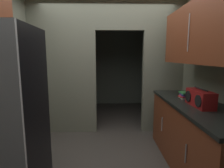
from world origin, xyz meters
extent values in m
cube|color=gray|center=(-0.86, 1.33, 1.30)|extent=(1.28, 0.12, 2.60)
cube|color=gray|center=(1.11, 1.33, 1.30)|extent=(0.79, 0.12, 2.60)
cube|color=gray|center=(0.24, 1.33, 2.31)|extent=(0.93, 0.12, 0.58)
cube|color=gray|center=(0.00, 3.57, 1.30)|extent=(3.00, 0.10, 2.60)
cube|color=gray|center=(-1.45, 2.45, 1.30)|extent=(0.10, 2.25, 2.60)
cube|color=gray|center=(1.45, 2.45, 1.30)|extent=(0.10, 2.25, 2.60)
cube|color=black|center=(-1.11, -0.43, 0.91)|extent=(0.79, 0.66, 1.82)
cube|color=brown|center=(1.17, -0.01, 0.44)|extent=(0.62, 1.96, 0.88)
cube|color=black|center=(1.17, -0.01, 0.90)|extent=(0.66, 1.96, 0.04)
cylinder|color=#B7BABC|center=(0.85, -0.44, 0.48)|extent=(0.01, 0.01, 0.22)
cylinder|color=#B7BABC|center=(0.85, 0.42, 0.48)|extent=(0.01, 0.01, 0.22)
cube|color=brown|center=(1.17, -0.01, 1.81)|extent=(0.34, 1.76, 0.75)
cylinder|color=#B7BABC|center=(0.99, -0.01, 1.81)|extent=(0.01, 0.01, 0.45)
cube|color=maroon|center=(1.14, -0.11, 1.02)|extent=(0.17, 0.43, 0.20)
cylinder|color=#262626|center=(1.14, -0.11, 1.14)|extent=(0.02, 0.30, 0.02)
cylinder|color=black|center=(1.05, -0.24, 1.02)|extent=(0.01, 0.14, 0.14)
cylinder|color=black|center=(1.05, 0.02, 1.02)|extent=(0.01, 0.14, 0.14)
cube|color=beige|center=(1.12, 0.30, 0.93)|extent=(0.11, 0.16, 0.02)
cube|color=red|center=(1.12, 0.30, 0.95)|extent=(0.15, 0.15, 0.01)
cube|color=#8C3893|center=(1.13, 0.30, 0.97)|extent=(0.11, 0.14, 0.02)
cube|color=#2D609E|center=(1.13, 0.30, 0.99)|extent=(0.13, 0.17, 0.02)
cube|color=#388C47|center=(1.13, 0.30, 1.01)|extent=(0.13, 0.17, 0.02)
camera|label=1|loc=(0.00, -2.24, 1.53)|focal=28.92mm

